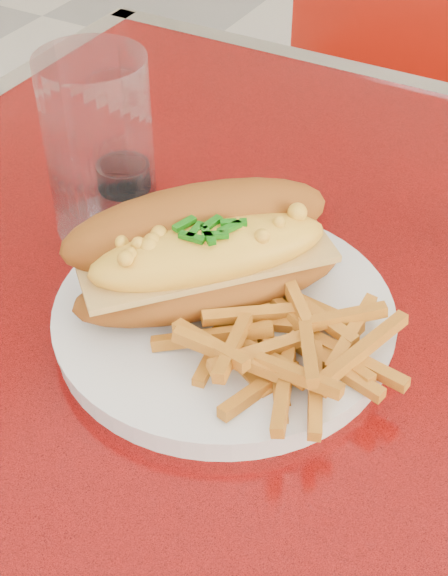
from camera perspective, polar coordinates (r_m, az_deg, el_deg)
The scene contains 7 objects.
diner_table at distance 0.76m, azimuth 14.97°, elevation -13.00°, with size 1.23×0.83×0.77m.
dinner_plate at distance 0.62m, azimuth 0.00°, elevation -2.06°, with size 0.34×0.34×0.02m.
mac_hoagie at distance 0.60m, azimuth -1.36°, elevation 2.54°, with size 0.22×0.22×0.09m.
fries_pile at distance 0.57m, azimuth 4.46°, elevation -3.48°, with size 0.12×0.11×0.04m, color orange, non-canonical shape.
fork at distance 0.62m, azimuth 6.23°, elevation -1.24°, with size 0.05×0.14×0.00m.
sauce_cup_left at distance 0.78m, azimuth -7.16°, elevation 8.01°, with size 0.05×0.05×0.03m.
water_tumbler at distance 0.69m, azimuth -8.86°, elevation 9.90°, with size 0.09×0.09×0.16m, color silver.
Camera 1 is at (0.04, -0.46, 1.20)m, focal length 50.00 mm.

